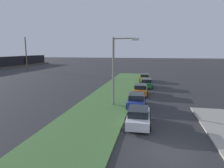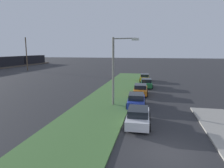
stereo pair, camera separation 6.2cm
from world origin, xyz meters
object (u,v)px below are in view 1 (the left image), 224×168
parked_car_blue (136,100)px  parked_car_yellow (144,78)px  parked_car_green (146,83)px  streetlight (116,67)px  parked_car_orange (140,90)px  distant_utility_pole (26,54)px  parked_car_white (138,116)px

parked_car_blue → parked_car_yellow: size_ratio=1.00×
parked_car_green → streetlight: streetlight is taller
parked_car_blue → parked_car_orange: size_ratio=1.01×
parked_car_green → distant_utility_pole: 42.27m
parked_car_white → parked_car_blue: bearing=4.8°
distant_utility_pole → parked_car_yellow: bearing=-111.3°
parked_car_white → parked_car_green: bearing=-1.9°
streetlight → parked_car_white: bearing=-151.8°
parked_car_orange → parked_car_green: (5.75, -0.62, 0.00)m
parked_car_blue → distant_utility_pole: size_ratio=0.44×
parked_car_orange → parked_car_yellow: 12.47m
parked_car_blue → streetlight: bearing=90.9°
parked_car_green → streetlight: (-11.97, 2.93, 3.67)m
parked_car_white → streetlight: streetlight is taller
parked_car_orange → distant_utility_pole: 44.87m
parked_car_white → parked_car_yellow: same height
parked_car_blue → distant_utility_pole: (32.56, 35.87, 4.28)m
parked_car_white → parked_car_orange: bearing=1.0°
parked_car_white → streetlight: 7.01m
parked_car_yellow → streetlight: (-18.69, 2.39, 3.67)m
parked_car_green → distant_utility_pole: (20.74, 36.59, 4.28)m
parked_car_white → parked_car_yellow: bearing=-0.5°
parked_car_orange → parked_car_yellow: (12.47, -0.07, 0.00)m
parked_car_white → parked_car_blue: (5.41, 0.60, 0.00)m
parked_car_blue → parked_car_yellow: 18.54m
parked_car_blue → distant_utility_pole: distant_utility_pole is taller
parked_car_orange → parked_car_blue: bearing=177.2°
parked_car_green → parked_car_yellow: size_ratio=1.01×
parked_car_yellow → streetlight: streetlight is taller
parked_car_yellow → distant_utility_pole: (14.02, 36.04, 4.28)m
parked_car_blue → streetlight: (-0.15, 2.22, 3.67)m
parked_car_white → parked_car_green: same height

